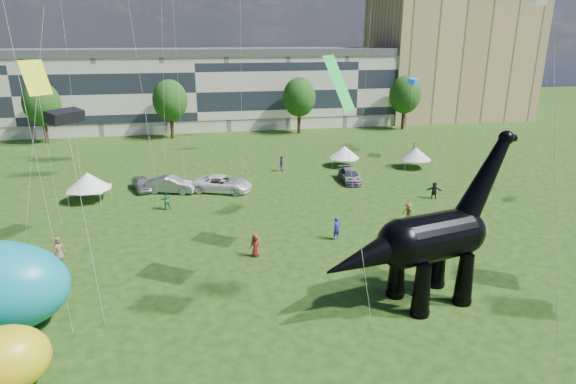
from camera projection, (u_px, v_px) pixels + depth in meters
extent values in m
plane|color=#16330C|center=(368.00, 316.00, 27.17)|extent=(220.00, 220.00, 0.00)
cube|color=beige|center=(196.00, 92.00, 81.57)|extent=(78.00, 11.00, 12.00)
cube|color=tan|center=(448.00, 58.00, 91.93)|extent=(28.00, 18.00, 22.00)
cylinder|color=#382314|center=(46.00, 132.00, 70.37)|extent=(0.56, 0.56, 3.20)
ellipsoid|color=#14380F|center=(41.00, 100.00, 68.91)|extent=(5.20, 5.20, 6.24)
cylinder|color=#382314|center=(172.00, 128.00, 73.79)|extent=(0.56, 0.56, 3.20)
ellipsoid|color=#14380F|center=(170.00, 97.00, 72.33)|extent=(5.20, 5.20, 6.24)
cylinder|color=#382314|center=(299.00, 123.00, 77.58)|extent=(0.56, 0.56, 3.20)
ellipsoid|color=#14380F|center=(299.00, 94.00, 76.13)|extent=(5.20, 5.20, 6.24)
cylinder|color=#382314|center=(403.00, 120.00, 81.00)|extent=(0.56, 0.56, 3.20)
ellipsoid|color=#14380F|center=(405.00, 91.00, 79.54)|extent=(5.20, 5.20, 6.24)
cone|color=black|center=(422.00, 290.00, 26.80)|extent=(1.29, 1.29, 3.12)
sphere|color=black|center=(420.00, 312.00, 27.22)|extent=(1.14, 1.14, 1.14)
cone|color=black|center=(397.00, 273.00, 28.78)|extent=(1.29, 1.29, 3.12)
sphere|color=black|center=(395.00, 293.00, 29.20)|extent=(1.14, 1.14, 1.14)
cone|color=black|center=(464.00, 279.00, 28.02)|extent=(1.29, 1.29, 3.12)
sphere|color=black|center=(462.00, 300.00, 28.44)|extent=(1.14, 1.14, 1.14)
cone|color=black|center=(438.00, 263.00, 30.00)|extent=(1.29, 1.29, 3.12)
sphere|color=black|center=(436.00, 283.00, 30.42)|extent=(1.14, 1.14, 1.14)
cylinder|color=black|center=(433.00, 237.00, 27.59)|extent=(4.88, 3.70, 2.81)
sphere|color=black|center=(402.00, 244.00, 26.73)|extent=(2.81, 2.81, 2.81)
sphere|color=black|center=(462.00, 231.00, 28.44)|extent=(2.70, 2.70, 2.70)
cone|color=black|center=(484.00, 180.00, 28.01)|extent=(4.16, 2.39, 5.50)
sphere|color=black|center=(506.00, 138.00, 27.77)|extent=(0.87, 0.87, 0.87)
cylinder|color=black|center=(510.00, 138.00, 27.90)|extent=(0.81, 0.61, 0.46)
cone|color=black|center=(369.00, 256.00, 26.00)|extent=(5.84, 3.35, 3.05)
imported|color=#A5A4A8|center=(142.00, 184.00, 49.08)|extent=(2.66, 4.30, 1.36)
imported|color=gray|center=(171.00, 185.00, 48.32)|extent=(5.25, 3.18, 1.63)
imported|color=white|center=(223.00, 184.00, 48.60)|extent=(6.57, 4.84, 1.66)
imported|color=#595960|center=(350.00, 176.00, 51.92)|extent=(2.18, 4.75, 1.35)
cube|color=white|center=(344.00, 158.00, 58.00)|extent=(3.65, 3.65, 0.11)
cone|color=white|center=(344.00, 152.00, 57.77)|extent=(4.63, 4.63, 1.41)
cylinder|color=#999999|center=(332.00, 164.00, 57.15)|extent=(0.06, 0.06, 1.03)
cylinder|color=#999999|center=(354.00, 165.00, 56.71)|extent=(0.06, 0.06, 1.03)
cylinder|color=#999999|center=(334.00, 159.00, 59.61)|extent=(0.06, 0.06, 1.03)
cylinder|color=#999999|center=(355.00, 160.00, 59.17)|extent=(0.06, 0.06, 1.03)
cube|color=silver|center=(415.00, 159.00, 57.26)|extent=(3.56, 3.56, 0.11)
cone|color=silver|center=(416.00, 153.00, 57.03)|extent=(4.51, 4.51, 1.42)
cylinder|color=#999999|center=(405.00, 166.00, 56.29)|extent=(0.06, 0.06, 1.04)
cylinder|color=#999999|center=(428.00, 167.00, 56.05)|extent=(0.06, 0.06, 1.04)
cylinder|color=#999999|center=(402.00, 161.00, 58.81)|extent=(0.06, 0.06, 1.04)
cylinder|color=#999999|center=(424.00, 161.00, 58.56)|extent=(0.06, 0.06, 1.04)
cube|color=white|center=(89.00, 189.00, 45.74)|extent=(3.66, 3.66, 0.13)
cone|color=white|center=(88.00, 181.00, 45.48)|extent=(4.64, 4.64, 1.59)
cylinder|color=#999999|center=(68.00, 200.00, 44.47)|extent=(0.06, 0.06, 1.16)
cylinder|color=#999999|center=(101.00, 200.00, 44.56)|extent=(0.06, 0.06, 1.16)
cylinder|color=#999999|center=(80.00, 190.00, 47.28)|extent=(0.06, 0.06, 1.16)
cylinder|color=#999999|center=(111.00, 190.00, 47.37)|extent=(0.06, 0.06, 1.16)
ellipsoid|color=gold|center=(3.00, 360.00, 21.07)|extent=(4.47, 3.77, 3.02)
imported|color=teal|center=(414.00, 148.00, 64.01)|extent=(0.57, 0.70, 1.67)
imported|color=#2B2892|center=(337.00, 228.00, 37.08)|extent=(0.78, 0.66, 1.82)
imported|color=#2E734B|center=(166.00, 200.00, 43.59)|extent=(0.96, 0.79, 1.83)
imported|color=maroon|center=(255.00, 245.00, 34.21)|extent=(0.99, 0.97, 1.72)
imported|color=black|center=(434.00, 190.00, 46.51)|extent=(1.61, 1.01, 1.66)
imported|color=#8B6445|center=(58.00, 249.00, 33.71)|extent=(0.97, 0.81, 1.71)
imported|color=#593475|center=(282.00, 163.00, 55.97)|extent=(0.46, 1.07, 1.82)
imported|color=olive|center=(408.00, 212.00, 40.75)|extent=(1.10, 1.23, 1.65)
plane|color=#C6DB12|center=(36.00, 78.00, 39.22)|extent=(2.60, 2.79, 2.79)
cube|color=silver|center=(539.00, 1.00, 51.65)|extent=(2.26, 2.86, 1.02)
cube|color=blue|center=(413.00, 81.00, 63.59)|extent=(2.25, 2.45, 0.91)
plane|color=green|center=(339.00, 83.00, 23.76)|extent=(2.56, 3.14, 2.67)
cube|color=black|center=(65.00, 116.00, 27.09)|extent=(2.05, 2.22, 0.80)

